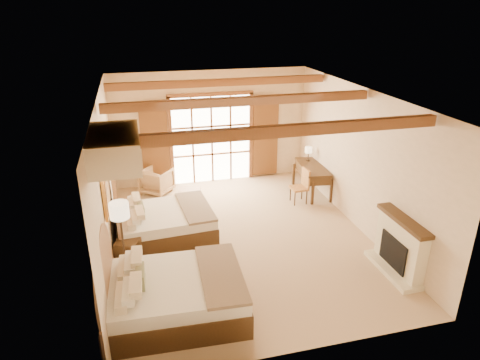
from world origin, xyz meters
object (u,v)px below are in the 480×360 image
object	(u,v)px
bed_far	(157,221)
nightstand	(129,252)
armchair	(157,181)
desk	(312,179)
bed_near	(165,293)

from	to	relation	value
bed_far	nightstand	size ratio (longest dim) A/B	4.16
armchair	desk	bearing A→B (deg)	-156.31
bed_far	armchair	distance (m)	2.51
bed_near	armchair	bearing A→B (deg)	90.12
armchair	bed_near	bearing A→B (deg)	125.79
bed_far	nightstand	world-z (taller)	bed_far
desk	nightstand	bearing A→B (deg)	-147.19
nightstand	desk	world-z (taller)	desk
desk	bed_far	bearing A→B (deg)	-154.03
bed_far	desk	xyz separation A→B (m)	(4.27, 1.43, 0.01)
bed_near	bed_far	xyz separation A→B (m)	(0.07, 2.65, -0.04)
bed_near	desk	bearing A→B (deg)	45.83
bed_far	nightstand	distance (m)	1.12
desk	bed_near	bearing A→B (deg)	-129.33
bed_near	nightstand	bearing A→B (deg)	110.93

